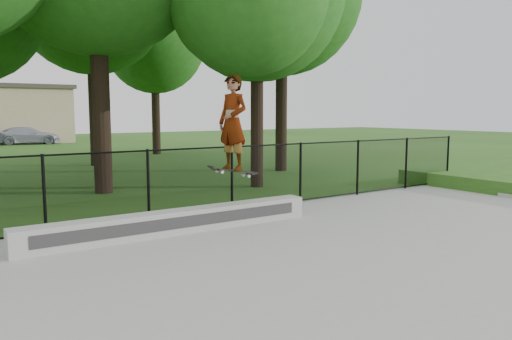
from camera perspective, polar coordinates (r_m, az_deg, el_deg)
The scene contains 6 objects.
ground at distance 7.27m, azimuth 22.95°, elevation -12.42°, with size 100.00×100.00×0.00m, color #2A5517.
concrete_slab at distance 7.26m, azimuth 22.96°, elevation -12.19°, with size 14.00×12.00×0.06m, color #969792.
grind_ledge at distance 9.45m, azimuth -9.11°, elevation -5.86°, with size 5.73×0.40×0.43m, color #B0B0AB.
car_c at distance 39.31m, azimuth -24.61°, elevation 3.61°, with size 1.73×3.92×1.24m, color #ADAEC4.
skater_airborne at distance 9.59m, azimuth -2.67°, elevation 5.29°, with size 0.83×0.76×1.98m.
chainlink_fence at distance 11.31m, azimuth -2.77°, elevation -0.96°, with size 16.06×0.06×1.50m.
Camera 1 is at (-5.84, -3.67, 2.31)m, focal length 35.00 mm.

